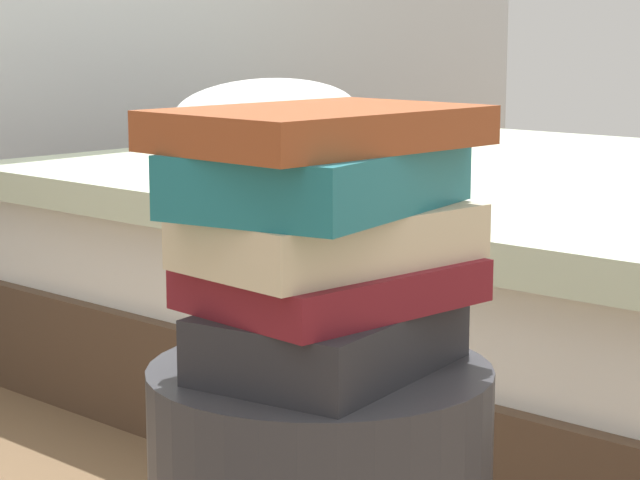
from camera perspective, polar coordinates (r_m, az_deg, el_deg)
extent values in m
cube|color=#4C3828|center=(2.54, 10.56, -4.60)|extent=(1.58, 2.06, 0.22)
cube|color=white|center=(2.50, 10.71, -0.16)|extent=(1.52, 1.98, 0.18)
cube|color=beige|center=(2.48, 10.80, 2.56)|extent=(1.61, 2.02, 0.06)
ellipsoid|color=white|center=(2.97, -2.38, 6.06)|extent=(0.57, 0.30, 0.16)
cube|color=#28282D|center=(1.11, 0.43, -4.65)|extent=(0.25, 0.19, 0.06)
cube|color=maroon|center=(1.11, 0.57, -2.06)|extent=(0.26, 0.21, 0.04)
cube|color=beige|center=(1.10, 0.50, 0.19)|extent=(0.28, 0.19, 0.05)
cube|color=#1E727F|center=(1.08, 0.09, 2.89)|extent=(0.29, 0.22, 0.06)
cube|color=#994723|center=(1.09, 0.07, 5.31)|extent=(0.29, 0.21, 0.04)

